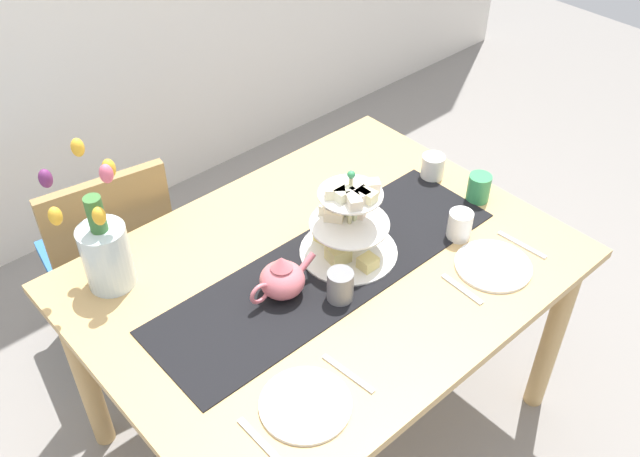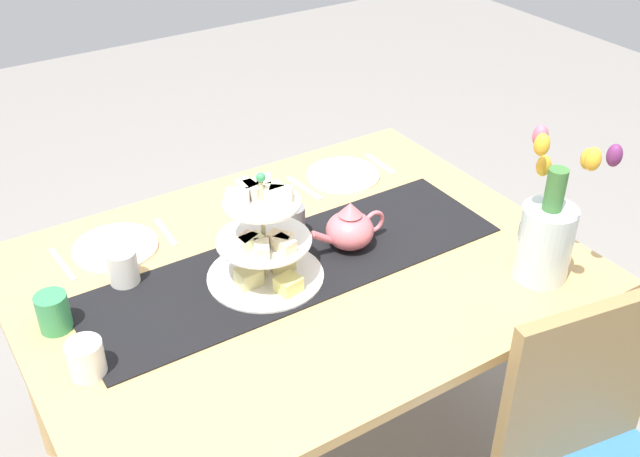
{
  "view_description": "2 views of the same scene",
  "coord_description": "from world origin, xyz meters",
  "views": [
    {
      "loc": [
        -1.04,
        -1.13,
        2.21
      ],
      "look_at": [
        0.04,
        0.07,
        0.85
      ],
      "focal_mm": 39.49,
      "sensor_mm": 36.0,
      "label": 1
    },
    {
      "loc": [
        0.81,
        1.38,
        1.93
      ],
      "look_at": [
        -0.09,
        -0.04,
        0.83
      ],
      "focal_mm": 42.19,
      "sensor_mm": 36.0,
      "label": 2
    }
  ],
  "objects": [
    {
      "name": "dining_table",
      "position": [
        0.0,
        0.0,
        0.66
      ],
      "size": [
        1.42,
        1.07,
        0.76
      ],
      "color": "tan",
      "rests_on": "ground_plane"
    },
    {
      "name": "table_runner",
      "position": [
        0.0,
        -0.01,
        0.76
      ],
      "size": [
        1.14,
        0.35,
        0.0
      ],
      "primitive_type": "cube",
      "color": "black",
      "rests_on": "dining_table"
    },
    {
      "name": "tiered_cake_stand",
      "position": [
        0.09,
        0.0,
        0.87
      ],
      "size": [
        0.3,
        0.3,
        0.3
      ],
      "color": "beige",
      "rests_on": "table_runner"
    },
    {
      "name": "teapot",
      "position": [
        -0.17,
        0.0,
        0.82
      ],
      "size": [
        0.24,
        0.13,
        0.14
      ],
      "color": "#D66B75",
      "rests_on": "table_runner"
    },
    {
      "name": "tulip_vase",
      "position": [
        -0.51,
        0.37,
        0.9
      ],
      "size": [
        0.2,
        0.2,
        0.43
      ],
      "color": "silver",
      "rests_on": "dining_table"
    },
    {
      "name": "cream_jug",
      "position": [
        0.59,
        0.09,
        0.8
      ],
      "size": [
        0.08,
        0.08,
        0.08
      ],
      "primitive_type": "cylinder",
      "color": "white",
      "rests_on": "dining_table"
    },
    {
      "name": "dinner_plate_left",
      "position": [
        -0.37,
        -0.34,
        0.77
      ],
      "size": [
        0.23,
        0.23,
        0.01
      ],
      "primitive_type": "cylinder",
      "color": "white",
      "rests_on": "dining_table"
    },
    {
      "name": "fork_left",
      "position": [
        -0.52,
        -0.34,
        0.77
      ],
      "size": [
        0.02,
        0.15,
        0.01
      ],
      "primitive_type": "cube",
      "rotation": [
        0.0,
        0.0,
        0.0
      ],
      "color": "silver",
      "rests_on": "dining_table"
    },
    {
      "name": "knife_left",
      "position": [
        -0.23,
        -0.34,
        0.77
      ],
      "size": [
        0.03,
        0.17,
        0.01
      ],
      "primitive_type": "cube",
      "rotation": [
        0.0,
        0.0,
        0.09
      ],
      "color": "silver",
      "rests_on": "dining_table"
    },
    {
      "name": "dinner_plate_right",
      "position": [
        0.37,
        -0.34,
        0.77
      ],
      "size": [
        0.23,
        0.23,
        0.01
      ],
      "primitive_type": "cylinder",
      "color": "white",
      "rests_on": "dining_table"
    },
    {
      "name": "fork_right",
      "position": [
        0.23,
        -0.34,
        0.77
      ],
      "size": [
        0.02,
        0.15,
        0.01
      ],
      "primitive_type": "cube",
      "rotation": [
        0.0,
        0.0,
        -0.05
      ],
      "color": "silver",
      "rests_on": "dining_table"
    },
    {
      "name": "knife_right",
      "position": [
        0.52,
        -0.34,
        0.77
      ],
      "size": [
        0.02,
        0.17,
        0.01
      ],
      "primitive_type": "cube",
      "rotation": [
        0.0,
        0.0,
        0.05
      ],
      "color": "silver",
      "rests_on": "dining_table"
    },
    {
      "name": "mug_grey",
      "position": [
        -0.06,
        -0.12,
        0.81
      ],
      "size": [
        0.08,
        0.08,
        0.09
      ],
      "primitive_type": "cylinder",
      "color": "slate",
      "rests_on": "table_runner"
    },
    {
      "name": "mug_white_text",
      "position": [
        0.41,
        -0.18,
        0.81
      ],
      "size": [
        0.08,
        0.08,
        0.09
      ],
      "primitive_type": "cylinder",
      "color": "white",
      "rests_on": "dining_table"
    },
    {
      "name": "mug_orange",
      "position": [
        0.6,
        -0.09,
        0.81
      ],
      "size": [
        0.08,
        0.08,
        0.09
      ],
      "primitive_type": "cylinder",
      "color": "#389356",
      "rests_on": "dining_table"
    }
  ]
}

